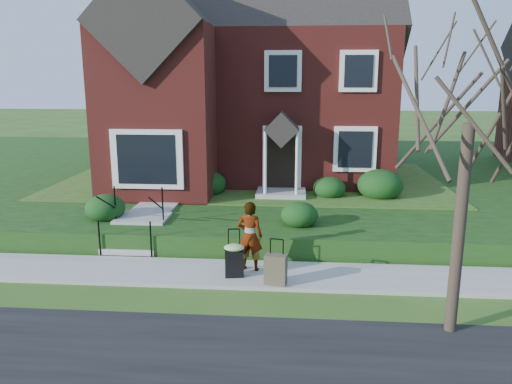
# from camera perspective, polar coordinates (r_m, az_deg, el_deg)

# --- Properties ---
(ground) EXTENTS (120.00, 120.00, 0.00)m
(ground) POSITION_cam_1_polar(r_m,az_deg,el_deg) (11.56, -4.06, -9.45)
(ground) COLOR #2D5119
(ground) RESTS_ON ground
(sidewalk) EXTENTS (60.00, 1.60, 0.08)m
(sidewalk) POSITION_cam_1_polar(r_m,az_deg,el_deg) (11.54, -4.07, -9.26)
(sidewalk) COLOR #9E9B93
(sidewalk) RESTS_ON ground
(terrace) EXTENTS (44.00, 20.00, 0.60)m
(terrace) POSITION_cam_1_polar(r_m,az_deg,el_deg) (21.97, 10.65, 1.96)
(terrace) COLOR #17380F
(terrace) RESTS_ON ground
(walkway) EXTENTS (1.20, 6.00, 0.06)m
(walkway) POSITION_cam_1_polar(r_m,az_deg,el_deg) (16.54, -10.08, -0.43)
(walkway) COLOR #9E9B93
(walkway) RESTS_ON terrace
(main_house) EXTENTS (10.40, 10.20, 9.40)m
(main_house) POSITION_cam_1_polar(r_m,az_deg,el_deg) (20.28, -0.70, 15.38)
(main_house) COLOR maroon
(main_house) RESTS_ON terrace
(front_steps) EXTENTS (1.40, 2.02, 1.50)m
(front_steps) POSITION_cam_1_polar(r_m,az_deg,el_deg) (13.66, -13.37, -4.11)
(front_steps) COLOR #9E9B93
(front_steps) RESTS_ON ground
(foundation_shrubs) EXTENTS (10.27, 4.58, 1.02)m
(foundation_shrubs) POSITION_cam_1_polar(r_m,az_deg,el_deg) (15.87, -1.86, 0.76)
(foundation_shrubs) COLOR #103611
(foundation_shrubs) RESTS_ON terrace
(woman) EXTENTS (0.63, 0.46, 1.61)m
(woman) POSITION_cam_1_polar(r_m,az_deg,el_deg) (11.37, -0.71, -5.05)
(woman) COLOR #999999
(woman) RESTS_ON sidewalk
(suitcase_black) EXTENTS (0.50, 0.43, 1.09)m
(suitcase_black) POSITION_cam_1_polar(r_m,az_deg,el_deg) (11.11, -2.50, -7.59)
(suitcase_black) COLOR black
(suitcase_black) RESTS_ON sidewalk
(suitcase_olive) EXTENTS (0.50, 0.34, 1.00)m
(suitcase_olive) POSITION_cam_1_polar(r_m,az_deg,el_deg) (10.74, 2.27, -8.83)
(suitcase_olive) COLOR brown
(suitcase_olive) RESTS_ON sidewalk
(tree_verge) EXTENTS (4.02, 4.02, 5.74)m
(tree_verge) POSITION_cam_1_polar(r_m,az_deg,el_deg) (8.81, 23.40, 9.43)
(tree_verge) COLOR #46362A
(tree_verge) RESTS_ON ground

